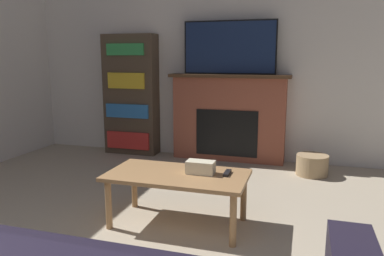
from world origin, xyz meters
name	(u,v)px	position (x,y,z in m)	size (l,w,h in m)	color
wall_back	(232,55)	(0.00, 4.48, 1.35)	(6.51, 0.06, 2.70)	silver
fireplace	(228,117)	(0.00, 4.34, 0.56)	(1.53, 0.28, 1.11)	brown
tv	(229,47)	(0.00, 4.32, 1.44)	(1.16, 0.03, 0.66)	black
coffee_table	(178,180)	(0.00, 2.32, 0.37)	(1.10, 0.58, 0.42)	#A87A4C
tissue_box	(201,167)	(0.18, 2.37, 0.47)	(0.22, 0.12, 0.10)	beige
remote_control	(227,173)	(0.38, 2.41, 0.43)	(0.04, 0.15, 0.02)	black
bookshelf	(131,95)	(-1.36, 4.31, 0.81)	(0.73, 0.29, 1.62)	#4C3D2D
storage_basket	(312,165)	(1.05, 3.97, 0.12)	(0.35, 0.35, 0.23)	tan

